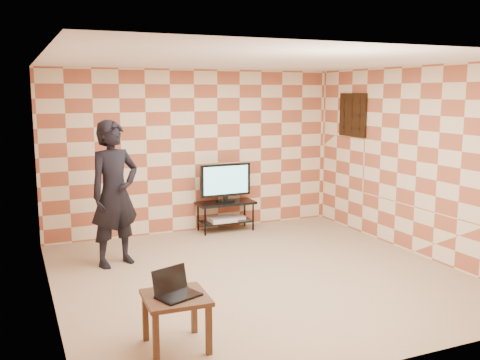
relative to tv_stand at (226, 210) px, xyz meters
The scene contains 14 objects.
floor 2.32m from the tv_stand, 101.26° to the right, with size 5.00×5.00×0.00m, color tan.
wall_back 1.11m from the tv_stand, 150.56° to the left, with size 5.00×0.02×2.70m, color beige.
wall_front 4.87m from the tv_stand, 95.39° to the right, with size 5.00×0.02×2.70m, color beige.
wall_left 3.84m from the tv_stand, 142.68° to the right, with size 0.02×5.00×2.70m, color beige.
wall_right 3.20m from the tv_stand, 47.60° to the right, with size 0.02×5.00×2.70m, color beige.
ceiling 3.27m from the tv_stand, 101.26° to the right, with size 5.00×5.00×0.02m, color white.
wall_art 2.66m from the tv_stand, 19.03° to the right, with size 0.04×0.72×0.72m.
tv_stand is the anchor object (origin of this frame).
tv 0.49m from the tv_stand, 91.26° to the right, with size 0.89×0.17×0.65m.
dvd_player 0.18m from the tv_stand, 155.75° to the right, with size 0.44×0.31×0.07m, color silver.
game_console 0.29m from the tv_stand, ahead, with size 0.24×0.18×0.06m, color silver.
side_table 4.23m from the tv_stand, 118.05° to the right, with size 0.60×0.60×0.50m.
laptop 4.23m from the tv_stand, 118.08° to the right, with size 0.44×0.40×0.25m.
person 2.39m from the tv_stand, 151.94° to the right, with size 0.72×0.47×1.97m, color black.
Camera 1 is at (-2.84, -5.95, 2.33)m, focal length 40.00 mm.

